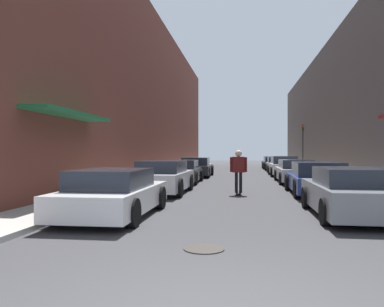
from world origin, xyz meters
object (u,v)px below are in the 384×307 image
Objects in this scene: parked_car_left_0 at (114,193)px; parked_car_right_5 at (273,163)px; parked_car_left_1 at (163,177)px; parked_car_right_1 at (317,179)px; parked_car_right_0 at (353,193)px; skateboarder at (238,167)px; manhole_cover at (204,249)px; parked_car_left_2 at (181,172)px; parked_car_right_3 at (284,166)px; parked_car_right_2 at (295,171)px; parked_car_left_3 at (196,167)px; traffic_light at (303,143)px; parked_car_right_4 at (277,165)px.

parked_car_right_5 reaches higher than parked_car_left_0.
parked_car_right_1 is at bearing 4.14° from parked_car_left_1.
parked_car_left_0 is 1.02× the size of parked_car_right_0.
skateboarder is 2.46× the size of manhole_cover.
parked_car_left_1 is 6.00m from parked_car_right_1.
parked_car_right_3 is (6.07, 6.71, 0.05)m from parked_car_left_2.
parked_car_left_1 reaches higher than parked_car_right_2.
manhole_cover is (-3.42, -3.66, -0.60)m from parked_car_right_0.
parked_car_right_1 is at bearing -89.35° from parked_car_right_2.
parked_car_left_3 is 0.96× the size of parked_car_right_2.
parked_car_right_0 is 1.20× the size of traffic_light.
parked_car_right_3 is at bearing 90.14° from parked_car_right_0.
manhole_cover is at bearing -99.53° from parked_car_right_3.
parked_car_left_1 is 8.47m from parked_car_right_2.
parked_car_left_2 is at bearing 101.32° from manhole_cover.
parked_car_left_2 is at bearing -132.13° from parked_car_right_3.
parked_car_left_2 is 7.74m from parked_car_right_1.
skateboarder is (-2.92, -11.89, 0.40)m from parked_car_right_3.
parked_car_right_3 is 10.59m from parked_car_right_5.
parked_car_left_3 is at bearing 88.11° from parked_car_left_2.
parked_car_right_0 is (5.95, -4.63, -0.03)m from parked_car_left_1.
parked_car_right_5 is at bearing 77.66° from parked_car_left_0.
parked_car_right_2 is 2.75× the size of skateboarder.
parked_car_left_3 is (0.17, 5.25, 0.02)m from parked_car_left_2.
parked_car_left_1 is 13.23m from parked_car_right_3.
parked_car_left_1 reaches higher than parked_car_left_3.
skateboarder is at bearing 86.80° from manhole_cover.
traffic_light is (7.63, 14.73, 1.70)m from parked_car_left_1.
parked_car_right_3 is 20.43m from manhole_cover.
parked_car_left_3 is 18.86m from manhole_cover.
parked_car_right_4 reaches higher than manhole_cover.
parked_car_left_1 reaches higher than parked_car_left_2.
parked_car_left_2 is 5.97× the size of manhole_cover.
parked_car_left_0 is 8.45m from parked_car_right_1.
parked_car_right_3 is (-0.04, 16.47, 0.05)m from parked_car_right_0.
parked_car_right_2 is at bearing 8.64° from parked_car_left_2.
parked_car_left_2 is 0.92× the size of parked_car_left_3.
parked_car_right_1 is at bearing 9.05° from skateboarder.
skateboarder is (-3.01, -0.48, 0.44)m from parked_car_right_1.
parked_car_left_1 is at bearing -175.86° from parked_car_right_1.
skateboarder is 0.48× the size of traffic_light.
parked_car_right_3 is at bearing 90.43° from parked_car_right_1.
parked_car_right_4 is 3.60m from traffic_light.
parked_car_left_0 is 1.00× the size of parked_car_left_1.
parked_car_right_4 is at bearing 121.77° from traffic_light.
skateboarder reaches higher than parked_car_left_1.
parked_car_left_1 reaches higher than parked_car_right_4.
parked_car_right_2 is 11.36m from parked_car_right_4.
skateboarder is at bearing -115.75° from parked_car_right_2.
parked_car_right_4 is 1.18× the size of traffic_light.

